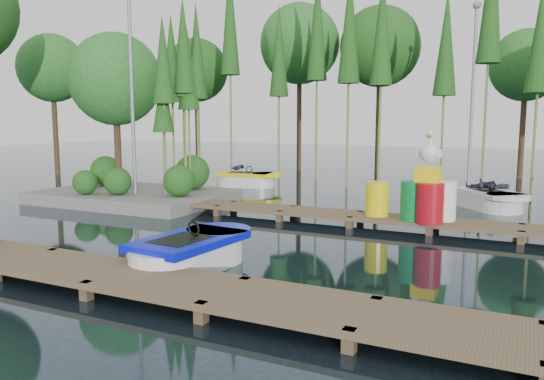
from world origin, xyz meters
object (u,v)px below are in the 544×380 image
at_px(boat_blue, 191,253).
at_px(boat_yellow_far, 247,179).
at_px(island, 130,109).
at_px(yellow_barrel, 377,199).
at_px(drum_cluster, 429,195).

relative_size(boat_blue, boat_yellow_far, 1.01).
distance_m(island, boat_blue, 9.60).
height_order(boat_yellow_far, yellow_barrel, boat_yellow_far).
relative_size(boat_blue, drum_cluster, 1.34).
height_order(island, boat_yellow_far, island).
bearing_deg(yellow_barrel, boat_blue, -111.82).
bearing_deg(yellow_barrel, island, 174.92).
xyz_separation_m(boat_blue, drum_cluster, (3.50, 5.24, 0.68)).
height_order(boat_blue, boat_yellow_far, boat_yellow_far).
xyz_separation_m(boat_blue, boat_yellow_far, (-4.98, 11.28, 0.02)).
height_order(yellow_barrel, drum_cluster, drum_cluster).
relative_size(boat_yellow_far, drum_cluster, 1.33).
height_order(boat_yellow_far, drum_cluster, drum_cluster).
height_order(island, drum_cluster, island).
height_order(island, yellow_barrel, island).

